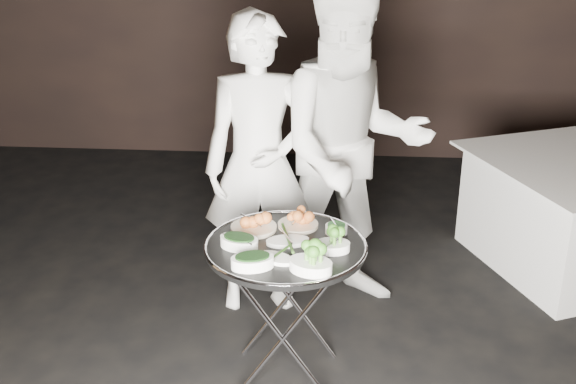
# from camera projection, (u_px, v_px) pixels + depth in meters

# --- Properties ---
(tray_stand) EXTENTS (0.50, 0.42, 0.73)m
(tray_stand) POSITION_uv_depth(u_px,v_px,m) (286.00, 308.00, 3.46)
(tray_stand) COLOR silver
(tray_stand) RESTS_ON floor
(serving_tray) EXTENTS (0.76, 0.76, 0.04)m
(serving_tray) POSITION_uv_depth(u_px,v_px,m) (286.00, 247.00, 3.34)
(serving_tray) COLOR black
(serving_tray) RESTS_ON tray_stand
(potato_plate_a) EXTENTS (0.23, 0.23, 0.08)m
(potato_plate_a) POSITION_uv_depth(u_px,v_px,m) (254.00, 223.00, 3.47)
(potato_plate_a) COLOR beige
(potato_plate_a) RESTS_ON serving_tray
(potato_plate_b) EXTENTS (0.20, 0.20, 0.07)m
(potato_plate_b) POSITION_uv_depth(u_px,v_px,m) (298.00, 221.00, 3.50)
(potato_plate_b) COLOR beige
(potato_plate_b) RESTS_ON serving_tray
(greens_bowl) EXTENTS (0.11, 0.11, 0.06)m
(greens_bowl) POSITION_uv_depth(u_px,v_px,m) (336.00, 228.00, 3.44)
(greens_bowl) COLOR white
(greens_bowl) RESTS_ON serving_tray
(asparagus_plate_a) EXTENTS (0.22, 0.16, 0.04)m
(asparagus_plate_a) POSITION_uv_depth(u_px,v_px,m) (288.00, 240.00, 3.34)
(asparagus_plate_a) COLOR white
(asparagus_plate_a) RESTS_ON serving_tray
(asparagus_plate_b) EXTENTS (0.20, 0.17, 0.04)m
(asparagus_plate_b) POSITION_uv_depth(u_px,v_px,m) (276.00, 257.00, 3.19)
(asparagus_plate_b) COLOR white
(asparagus_plate_b) RESTS_ON serving_tray
(spinach_bowl_a) EXTENTS (0.21, 0.17, 0.08)m
(spinach_bowl_a) POSITION_uv_depth(u_px,v_px,m) (239.00, 240.00, 3.30)
(spinach_bowl_a) COLOR white
(spinach_bowl_a) RESTS_ON serving_tray
(spinach_bowl_b) EXTENTS (0.22, 0.17, 0.08)m
(spinach_bowl_b) POSITION_uv_depth(u_px,v_px,m) (252.00, 260.00, 3.12)
(spinach_bowl_b) COLOR white
(spinach_bowl_b) RESTS_ON serving_tray
(broccoli_bowl_a) EXTENTS (0.17, 0.13, 0.07)m
(broccoli_bowl_a) POSITION_uv_depth(u_px,v_px,m) (332.00, 245.00, 3.27)
(broccoli_bowl_a) COLOR white
(broccoli_bowl_a) RESTS_ON serving_tray
(broccoli_bowl_b) EXTENTS (0.23, 0.20, 0.08)m
(broccoli_bowl_b) POSITION_uv_depth(u_px,v_px,m) (311.00, 263.00, 3.09)
(broccoli_bowl_b) COLOR white
(broccoli_bowl_b) RESTS_ON serving_tray
(serving_utensils) EXTENTS (0.57, 0.42, 0.01)m
(serving_utensils) POSITION_uv_depth(u_px,v_px,m) (290.00, 230.00, 3.38)
(serving_utensils) COLOR silver
(serving_utensils) RESTS_ON serving_tray
(waiter_left) EXTENTS (0.68, 0.51, 1.70)m
(waiter_left) POSITION_uv_depth(u_px,v_px,m) (260.00, 166.00, 3.98)
(waiter_left) COLOR silver
(waiter_left) RESTS_ON floor
(waiter_right) EXTENTS (1.06, 0.91, 1.89)m
(waiter_right) POSITION_uv_depth(u_px,v_px,m) (351.00, 149.00, 3.96)
(waiter_right) COLOR silver
(waiter_right) RESTS_ON floor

